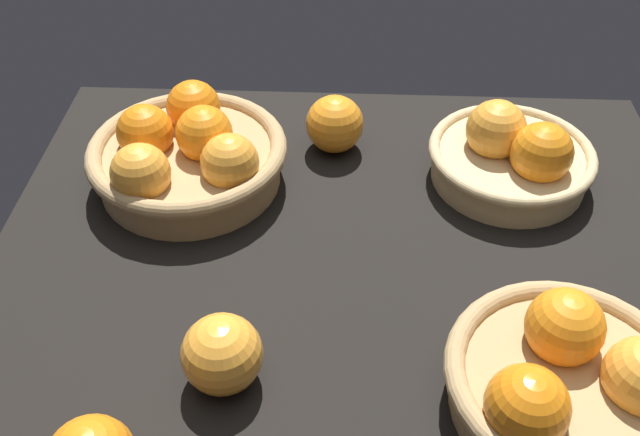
{
  "coord_description": "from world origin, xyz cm",
  "views": [
    {
      "loc": [
        0.71,
        57.23,
        61.79
      ],
      "look_at": [
        3.43,
        -3.08,
        7.0
      ],
      "focal_mm": 39.9,
      "sensor_mm": 36.0,
      "label": 1
    }
  ],
  "objects": [
    {
      "name": "basket_near_right",
      "position": [
        20.78,
        -13.86,
        7.42
      ],
      "size": [
        25.31,
        25.31,
        10.91
      ],
      "color": "tan",
      "rests_on": "market_tray"
    },
    {
      "name": "market_tray",
      "position": [
        0.0,
        0.0,
        1.5
      ],
      "size": [
        84.0,
        72.0,
        3.0
      ],
      "primitive_type": "cube",
      "color": "black",
      "rests_on": "ground"
    },
    {
      "name": "loose_orange_back_gap",
      "position": [
        11.87,
        16.48,
        6.95
      ],
      "size": [
        7.89,
        7.89,
        7.89
      ],
      "primitive_type": "sphere",
      "color": "#F49E33",
      "rests_on": "market_tray"
    },
    {
      "name": "basket_near_left",
      "position": [
        -20.53,
        -16.15,
        6.81
      ],
      "size": [
        21.22,
        21.22,
        10.55
      ],
      "color": "tan",
      "rests_on": "market_tray"
    },
    {
      "name": "basket_far_left",
      "position": [
        -20.4,
        18.28,
        7.09
      ],
      "size": [
        23.02,
        23.02,
        10.68
      ],
      "color": "tan",
      "rests_on": "market_tray"
    },
    {
      "name": "loose_orange_front_gap",
      "position": [
        2.32,
        -22.09,
        6.92
      ],
      "size": [
        7.84,
        7.84,
        7.84
      ],
      "primitive_type": "sphere",
      "color": "orange",
      "rests_on": "market_tray"
    }
  ]
}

